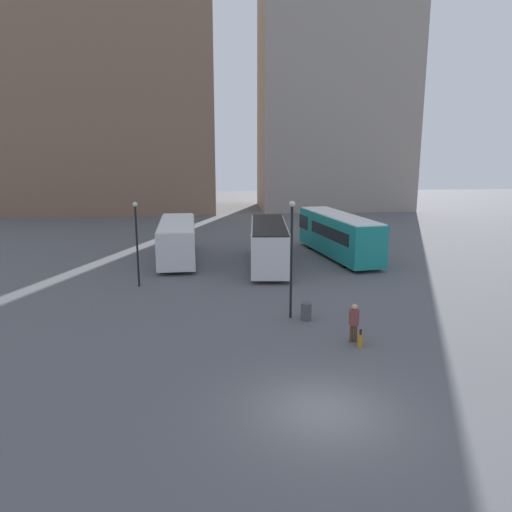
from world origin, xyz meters
TOP-DOWN VIEW (x-y plane):
  - ground_plane at (0.00, 0.00)m, footprint 160.00×160.00m
  - building_block_left at (-17.83, 53.20)m, footprint 29.56×13.98m
  - building_block_right at (12.87, 53.20)m, footprint 19.63×11.21m
  - bus_0 at (-6.07, 22.27)m, footprint 2.95×9.53m
  - bus_1 at (0.46, 19.82)m, footprint 3.28×10.07m
  - bus_2 at (6.05, 22.48)m, footprint 4.20×11.17m
  - traveler at (2.56, 5.59)m, footprint 0.52×0.52m
  - suitcase at (2.71, 5.10)m, footprint 0.26×0.39m
  - lamp_post_0 at (-7.93, 15.28)m, footprint 0.28×0.28m
  - lamp_post_1 at (0.33, 8.92)m, footprint 0.28×0.28m
  - trash_bin at (1.04, 8.54)m, footprint 0.52×0.52m

SIDE VIEW (x-z plane):
  - ground_plane at x=0.00m, z-range 0.00..0.00m
  - suitcase at x=2.71m, z-range -0.12..0.68m
  - trash_bin at x=1.04m, z-range 0.00..0.85m
  - traveler at x=2.56m, z-range 0.16..1.87m
  - bus_0 at x=-6.07m, z-range 0.12..3.03m
  - bus_1 at x=0.46m, z-range 0.13..3.15m
  - bus_2 at x=6.05m, z-range 0.14..3.38m
  - lamp_post_0 at x=-7.93m, z-range 0.49..5.60m
  - lamp_post_1 at x=0.33m, z-range 0.50..6.28m
  - building_block_right at x=12.87m, z-range 0.00..27.64m
  - building_block_left at x=-17.83m, z-range 0.00..40.84m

